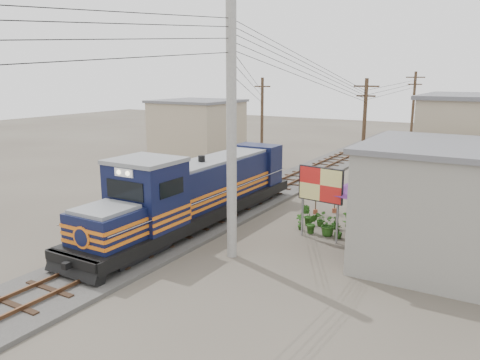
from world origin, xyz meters
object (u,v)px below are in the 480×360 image
Objects in this scene: locomotive at (196,194)px; billboard at (320,187)px; market_umbrella at (357,187)px; vendor at (359,223)px.

billboard is at bearing 12.79° from locomotive.
billboard is (5.79, 1.31, 0.78)m from locomotive.
market_umbrella is 1.87× the size of vendor.
market_umbrella is 1.70m from vendor.
vendor is (7.27, 2.35, -0.91)m from locomotive.
locomotive reaches higher than billboard.
billboard reaches higher than vendor.
locomotive is 7.69m from vendor.
market_umbrella is at bearing 39.70° from vendor.
locomotive is 4.55× the size of billboard.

